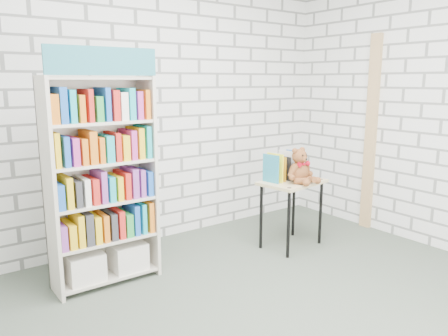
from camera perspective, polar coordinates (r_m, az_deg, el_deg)
ground at (r=3.10m, az=7.13°, el=-20.12°), size 4.50×4.50×0.00m
room_shell at (r=2.66m, az=8.11°, el=14.86°), size 4.52×4.02×2.81m
bookshelf at (r=3.56m, az=-15.68°, el=-1.57°), size 0.83×0.32×1.86m
display_table at (r=4.30m, az=8.87°, el=-2.86°), size 0.67×0.51×0.66m
table_books at (r=4.31m, az=7.90°, el=0.21°), size 0.45×0.25×0.26m
teddy_bear at (r=4.19m, az=9.95°, el=-0.09°), size 0.31×0.29×0.34m
door_trim at (r=5.00m, az=18.62°, el=4.25°), size 0.05×0.12×2.10m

